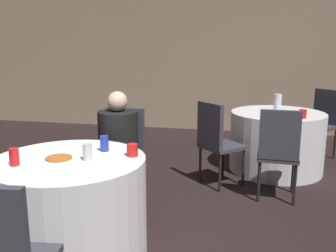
{
  "coord_description": "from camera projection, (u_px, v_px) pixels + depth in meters",
  "views": [
    {
      "loc": [
        1.03,
        -2.38,
        1.55
      ],
      "look_at": [
        0.34,
        0.8,
        0.83
      ],
      "focal_mm": 40.0,
      "sensor_mm": 36.0,
      "label": 1
    }
  ],
  "objects": [
    {
      "name": "chair_far_south",
      "position": [
        279.0,
        147.0,
        3.67
      ],
      "size": [
        0.42,
        0.43,
        0.94
      ],
      "rotation": [
        0.0,
        0.0,
        -0.05
      ],
      "color": "#383842",
      "rests_on": "ground_plane"
    },
    {
      "name": "chair_far_southwest",
      "position": [
        216.0,
        137.0,
        4.07
      ],
      "size": [
        0.57,
        0.57,
        0.94
      ],
      "rotation": [
        0.0,
        0.0,
        -0.78
      ],
      "color": "#383842",
      "rests_on": "ground_plane"
    },
    {
      "name": "wall_back",
      "position": [
        192.0,
        53.0,
        6.71
      ],
      "size": [
        16.0,
        0.06,
        2.8
      ],
      "color": "gray",
      "rests_on": "ground_plane"
    },
    {
      "name": "pizza_plate_near",
      "position": [
        59.0,
        159.0,
        2.69
      ],
      "size": [
        0.25,
        0.25,
        0.02
      ],
      "color": "white",
      "rests_on": "table_near"
    },
    {
      "name": "chair_near_north",
      "position": [
        123.0,
        147.0,
        3.66
      ],
      "size": [
        0.43,
        0.43,
        0.94
      ],
      "rotation": [
        0.0,
        0.0,
        -3.22
      ],
      "color": "#383842",
      "rests_on": "ground_plane"
    },
    {
      "name": "cup_far",
      "position": [
        303.0,
        114.0,
        4.19
      ],
      "size": [
        0.08,
        0.08,
        0.1
      ],
      "color": "red",
      "rests_on": "table_far"
    },
    {
      "name": "soda_can_silver",
      "position": [
        87.0,
        152.0,
        2.66
      ],
      "size": [
        0.07,
        0.07,
        0.12
      ],
      "color": "silver",
      "rests_on": "table_near"
    },
    {
      "name": "table_far",
      "position": [
        276.0,
        142.0,
        4.63
      ],
      "size": [
        1.13,
        1.13,
        0.73
      ],
      "color": "silver",
      "rests_on": "ground_plane"
    },
    {
      "name": "chair_far_northeast",
      "position": [
        323.0,
        117.0,
        5.16
      ],
      "size": [
        0.56,
        0.56,
        0.94
      ],
      "rotation": [
        0.0,
        0.0,
        -3.87
      ],
      "color": "#383842",
      "rests_on": "ground_plane"
    },
    {
      "name": "bottle_far",
      "position": [
        278.0,
        103.0,
        4.53
      ],
      "size": [
        0.09,
        0.09,
        0.22
      ],
      "color": "silver",
      "rests_on": "table_far"
    },
    {
      "name": "cup_near",
      "position": [
        132.0,
        150.0,
        2.77
      ],
      "size": [
        0.08,
        0.08,
        0.09
      ],
      "color": "red",
      "rests_on": "table_near"
    },
    {
      "name": "table_near",
      "position": [
        71.0,
        206.0,
        2.79
      ],
      "size": [
        1.12,
        1.12,
        0.73
      ],
      "color": "white",
      "rests_on": "ground_plane"
    },
    {
      "name": "soda_can_red",
      "position": [
        14.0,
        157.0,
        2.55
      ],
      "size": [
        0.07,
        0.07,
        0.12
      ],
      "color": "red",
      "rests_on": "table_near"
    },
    {
      "name": "person_black_shirt",
      "position": [
        116.0,
        149.0,
        3.5
      ],
      "size": [
        0.39,
        0.53,
        1.12
      ],
      "rotation": [
        0.0,
        0.0,
        -3.22
      ],
      "color": "#33384C",
      "rests_on": "ground_plane"
    },
    {
      "name": "soda_can_blue",
      "position": [
        104.0,
        143.0,
        2.9
      ],
      "size": [
        0.07,
        0.07,
        0.12
      ],
      "color": "#1E38A5",
      "rests_on": "table_near"
    }
  ]
}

